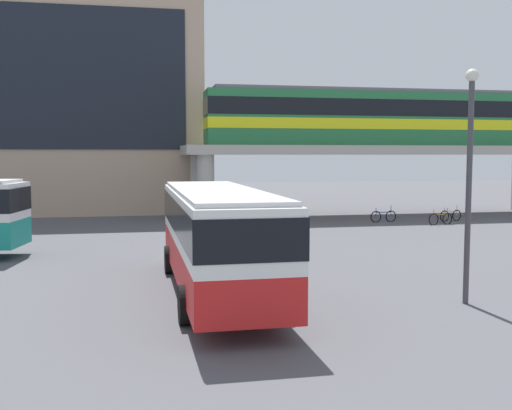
# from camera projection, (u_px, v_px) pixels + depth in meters

# --- Properties ---
(ground_plane) EXTENTS (120.00, 120.00, 0.00)m
(ground_plane) POSITION_uv_depth(u_px,v_px,m) (202.00, 239.00, 30.06)
(ground_plane) COLOR #515156
(station_building) EXTENTS (26.82, 13.06, 17.06)m
(station_building) POSITION_uv_depth(u_px,v_px,m) (20.00, 98.00, 45.47)
(station_building) COLOR tan
(station_building) RESTS_ON ground_plane
(elevated_platform) EXTENTS (27.20, 6.17, 4.84)m
(elevated_platform) POSITION_uv_depth(u_px,v_px,m) (380.00, 156.00, 41.38)
(elevated_platform) COLOR #ADA89E
(elevated_platform) RESTS_ON ground_plane
(train) EXTENTS (24.85, 2.96, 3.84)m
(train) POSITION_uv_depth(u_px,v_px,m) (385.00, 117.00, 41.20)
(train) COLOR #26723F
(train) RESTS_ON elevated_platform
(bus_main) EXTENTS (2.86, 11.06, 3.22)m
(bus_main) POSITION_uv_depth(u_px,v_px,m) (217.00, 230.00, 18.10)
(bus_main) COLOR red
(bus_main) RESTS_ON ground_plane
(bicycle_brown) EXTENTS (1.76, 0.44, 1.04)m
(bicycle_brown) POSITION_uv_depth(u_px,v_px,m) (441.00, 219.00, 36.26)
(bicycle_brown) COLOR black
(bicycle_brown) RESTS_ON ground_plane
(bicycle_blue) EXTENTS (1.79, 0.22, 1.04)m
(bicycle_blue) POSITION_uv_depth(u_px,v_px,m) (383.00, 216.00, 37.78)
(bicycle_blue) COLOR black
(bicycle_blue) RESTS_ON ground_plane
(bicycle_silver) EXTENTS (1.74, 0.54, 1.04)m
(bicycle_silver) POSITION_uv_depth(u_px,v_px,m) (451.00, 216.00, 38.25)
(bicycle_silver) COLOR black
(bicycle_silver) RESTS_ON ground_plane
(bicycle_orange) EXTENTS (1.79, 0.07, 1.04)m
(bicycle_orange) POSITION_uv_depth(u_px,v_px,m) (271.00, 222.00, 34.40)
(bicycle_orange) COLOR black
(bicycle_orange) RESTS_ON ground_plane
(lamp_post) EXTENTS (0.36, 0.36, 6.63)m
(lamp_post) POSITION_uv_depth(u_px,v_px,m) (469.00, 168.00, 16.79)
(lamp_post) COLOR #3F3F44
(lamp_post) RESTS_ON ground_plane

